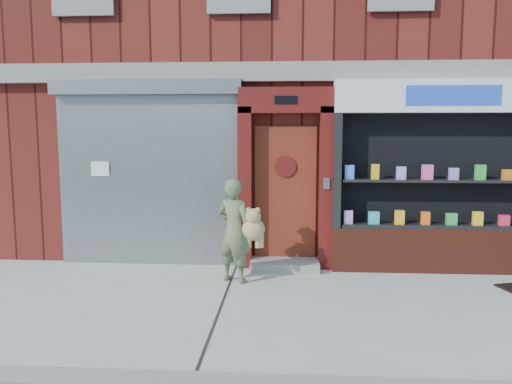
{
  "coord_description": "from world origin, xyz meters",
  "views": [
    {
      "loc": [
        -0.71,
        -6.14,
        2.24
      ],
      "look_at": [
        -1.17,
        1.0,
        1.35
      ],
      "focal_mm": 35.0,
      "sensor_mm": 36.0,
      "label": 1
    }
  ],
  "objects": [
    {
      "name": "ground",
      "position": [
        0.0,
        0.0,
        0.0
      ],
      "size": [
        80.0,
        80.0,
        0.0
      ],
      "primitive_type": "plane",
      "color": "#9E9E99",
      "rests_on": "ground"
    },
    {
      "name": "building",
      "position": [
        -0.0,
        5.99,
        4.0
      ],
      "size": [
        12.0,
        8.16,
        8.0
      ],
      "color": "#541613",
      "rests_on": "ground"
    },
    {
      "name": "shutter_bay",
      "position": [
        -3.0,
        1.93,
        1.72
      ],
      "size": [
        3.1,
        0.3,
        3.04
      ],
      "color": "gray",
      "rests_on": "ground"
    },
    {
      "name": "red_door_bay",
      "position": [
        -0.75,
        1.86,
        1.46
      ],
      "size": [
        1.52,
        0.58,
        2.9
      ],
      "color": "#4C0E0D",
      "rests_on": "ground"
    },
    {
      "name": "pharmacy_bay",
      "position": [
        1.75,
        1.81,
        1.37
      ],
      "size": [
        3.5,
        0.41,
        3.0
      ],
      "color": "maroon",
      "rests_on": "ground"
    },
    {
      "name": "woman",
      "position": [
        -1.45,
        1.02,
        0.78
      ],
      "size": [
        0.79,
        0.58,
        1.54
      ],
      "color": "#5A6A45",
      "rests_on": "ground"
    }
  ]
}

